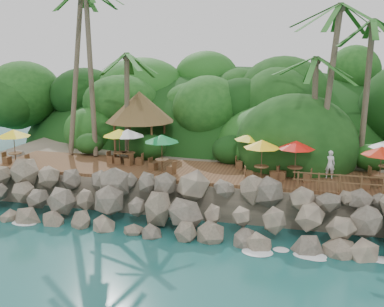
# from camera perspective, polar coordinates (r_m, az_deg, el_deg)

# --- Properties ---
(ground) EXTENTS (140.00, 140.00, 0.00)m
(ground) POSITION_cam_1_polar(r_m,az_deg,el_deg) (24.50, -3.67, -10.85)
(ground) COLOR #19514F
(ground) RESTS_ON ground
(land_base) EXTENTS (32.00, 25.20, 2.10)m
(land_base) POSITION_cam_1_polar(r_m,az_deg,el_deg) (38.93, 3.78, -0.18)
(land_base) COLOR gray
(land_base) RESTS_ON ground
(jungle_hill) EXTENTS (44.80, 28.00, 15.40)m
(jungle_hill) POSITION_cam_1_polar(r_m,az_deg,el_deg) (46.37, 5.56, 0.59)
(jungle_hill) COLOR #143811
(jungle_hill) RESTS_ON ground
(seawall) EXTENTS (29.00, 4.00, 2.30)m
(seawall) POSITION_cam_1_polar(r_m,az_deg,el_deg) (25.84, -2.29, -6.80)
(seawall) COLOR gray
(seawall) RESTS_ON ground
(terrace) EXTENTS (26.00, 5.00, 0.20)m
(terrace) POSITION_cam_1_polar(r_m,az_deg,el_deg) (29.19, 0.00, -2.30)
(terrace) COLOR brown
(terrace) RESTS_ON land_base
(jungle_foliage) EXTENTS (44.00, 16.00, 12.00)m
(jungle_foliage) POSITION_cam_1_polar(r_m,az_deg,el_deg) (38.23, 3.47, -2.04)
(jungle_foliage) COLOR #143811
(jungle_foliage) RESTS_ON ground
(foam_line) EXTENTS (25.20, 0.80, 0.06)m
(foam_line) POSITION_cam_1_polar(r_m,az_deg,el_deg) (24.75, -3.45, -10.52)
(foam_line) COLOR white
(foam_line) RESTS_ON ground
(palms) EXTENTS (25.92, 6.99, 13.34)m
(palms) POSITION_cam_1_polar(r_m,az_deg,el_deg) (30.74, 2.18, 16.69)
(palms) COLOR brown
(palms) RESTS_ON ground
(palapa) EXTENTS (5.03, 5.03, 4.60)m
(palapa) POSITION_cam_1_polar(r_m,az_deg,el_deg) (33.45, -6.57, 5.85)
(palapa) COLOR brown
(palapa) RESTS_ON ground
(dining_clusters) EXTENTS (25.65, 5.14, 2.38)m
(dining_clusters) POSITION_cam_1_polar(r_m,az_deg,el_deg) (28.18, 4.13, 1.46)
(dining_clusters) COLOR brown
(dining_clusters) RESTS_ON terrace
(railing) EXTENTS (8.30, 0.10, 1.00)m
(railing) POSITION_cam_1_polar(r_m,az_deg,el_deg) (26.04, 21.62, -3.51)
(railing) COLOR brown
(railing) RESTS_ON terrace
(waiter) EXTENTS (0.64, 0.43, 1.72)m
(waiter) POSITION_cam_1_polar(r_m,az_deg,el_deg) (28.36, 16.82, -1.31)
(waiter) COLOR white
(waiter) RESTS_ON terrace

